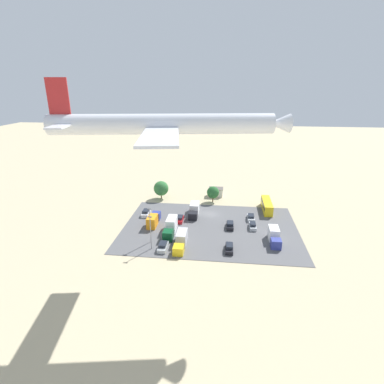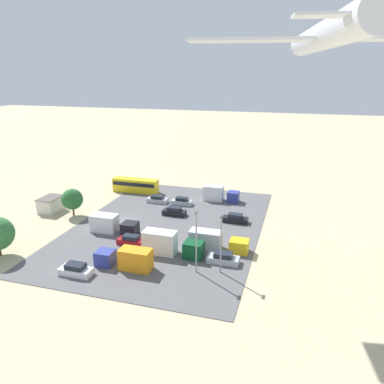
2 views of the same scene
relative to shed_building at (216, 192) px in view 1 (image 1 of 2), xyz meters
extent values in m
plane|color=tan|center=(0.62, 15.78, -1.42)|extent=(400.00, 400.00, 0.00)
cube|color=#565659|center=(0.62, 24.69, -1.38)|extent=(46.33, 31.87, 0.08)
cube|color=silver|center=(0.00, 0.00, -0.07)|extent=(4.58, 3.14, 2.70)
cube|color=#59514C|center=(0.00, 0.00, 1.34)|extent=(4.82, 3.38, 0.12)
cube|color=gold|center=(-15.85, 10.86, 0.17)|extent=(2.46, 10.39, 3.03)
cube|color=black|center=(-15.85, 10.86, 0.72)|extent=(2.50, 9.98, 0.85)
cube|color=#ADB2B7|center=(-10.71, 23.52, -0.89)|extent=(1.73, 4.23, 0.89)
cube|color=#1E232D|center=(-10.71, 23.52, -0.12)|extent=(1.46, 2.37, 0.65)
cube|color=maroon|center=(9.26, 21.52, -0.89)|extent=(1.73, 4.25, 0.89)
cube|color=#1E232D|center=(9.26, 21.52, -0.12)|extent=(1.45, 2.38, 0.65)
cube|color=#ADB2B7|center=(10.96, 36.76, -0.88)|extent=(1.98, 4.57, 0.91)
cube|color=#1E232D|center=(10.96, 36.76, -0.09)|extent=(1.66, 2.56, 0.67)
cube|color=#ADB2B7|center=(-10.62, 18.17, -0.91)|extent=(1.94, 4.31, 0.85)
cube|color=#1E232D|center=(-10.62, 18.17, -0.18)|extent=(1.63, 2.41, 0.62)
cube|color=silver|center=(19.83, 18.45, -0.88)|extent=(1.96, 4.51, 0.92)
cube|color=#1E232D|center=(19.83, 18.45, -0.08)|extent=(1.65, 2.52, 0.67)
cube|color=black|center=(-4.45, 35.74, -0.87)|extent=(1.75, 4.56, 0.93)
cube|color=#1E232D|center=(-4.45, 35.74, -0.06)|extent=(1.47, 2.55, 0.68)
cube|color=black|center=(-4.69, 23.96, -0.87)|extent=(1.87, 4.42, 0.94)
cube|color=#1E232D|center=(-4.69, 23.96, -0.05)|extent=(1.57, 2.48, 0.69)
cube|color=navy|center=(16.19, 20.90, -0.30)|extent=(2.32, 2.47, 2.08)
cube|color=orange|center=(16.19, 25.58, 0.15)|extent=(2.32, 4.40, 2.97)
cube|color=navy|center=(-15.33, 33.33, -0.24)|extent=(2.36, 2.26, 2.20)
cube|color=white|center=(-15.33, 29.06, 0.24)|extent=(2.36, 4.02, 3.15)
cube|color=gold|center=(7.04, 38.38, -0.36)|extent=(2.38, 2.78, 1.97)
cube|color=#B2B2B7|center=(7.04, 33.13, 0.07)|extent=(2.38, 4.94, 2.81)
cube|color=#0C4723|center=(10.61, 32.25, -0.13)|extent=(2.38, 2.79, 2.42)
cube|color=white|center=(10.61, 26.98, 0.39)|extent=(2.38, 4.96, 3.45)
cube|color=black|center=(5.81, 19.74, -0.30)|extent=(2.52, 2.51, 2.07)
cube|color=white|center=(5.81, 15.00, 0.14)|extent=(2.52, 4.47, 2.96)
cylinder|color=brown|center=(0.79, 5.58, -0.53)|extent=(0.36, 0.36, 1.77)
sphere|color=#28602D|center=(0.79, 5.58, 1.84)|extent=(3.97, 3.97, 3.97)
cylinder|color=brown|center=(18.16, 4.48, -0.56)|extent=(0.36, 0.36, 1.72)
sphere|color=#337038|center=(18.16, 4.48, 2.15)|extent=(4.93, 4.93, 4.93)
cylinder|color=gray|center=(14.54, 33.77, 2.93)|extent=(0.20, 0.20, 8.53)
cube|color=#4C4C51|center=(14.54, 33.77, 7.37)|extent=(0.90, 0.28, 0.20)
cylinder|color=gray|center=(13.69, 36.94, 2.67)|extent=(0.20, 0.20, 8.01)
cube|color=#4C4C51|center=(13.69, 36.94, 6.85)|extent=(0.90, 0.28, 0.20)
cylinder|color=silver|center=(7.76, 47.80, 28.88)|extent=(36.87, 9.23, 3.34)
cone|color=silver|center=(-11.39, 44.68, 28.88)|extent=(4.14, 3.72, 3.17)
cube|color=silver|center=(7.76, 47.80, 28.38)|extent=(10.42, 33.53, 0.36)
cube|color=silver|center=(23.02, 50.30, 29.05)|extent=(4.44, 12.04, 0.24)
cube|color=#B22323|center=(23.75, 50.41, 33.13)|extent=(3.32, 0.81, 5.89)
camera|label=1|loc=(-2.65, 96.87, 35.24)|focal=28.00mm
camera|label=2|loc=(58.10, 46.09, 24.74)|focal=35.00mm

